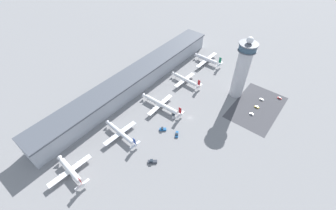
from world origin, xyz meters
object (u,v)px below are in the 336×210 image
at_px(airplane_gate_charlie, 161,105).
at_px(service_truck_catering, 177,134).
at_px(car_green_van, 261,99).
at_px(car_grey_coupe, 280,98).
at_px(control_tower, 242,69).
at_px(service_truck_fuel, 174,115).
at_px(car_red_hatchback, 257,107).
at_px(car_yellow_taxi, 251,114).
at_px(airplane_gate_bravo, 121,133).
at_px(airplane_gate_echo, 207,60).
at_px(service_truck_water, 152,162).
at_px(service_truck_baggage, 163,129).
at_px(airplane_gate_alpha, 71,171).
at_px(airplane_gate_delta, 185,80).

xyz_separation_m(airplane_gate_charlie, service_truck_catering, (-17.22, -31.77, -3.26)).
distance_m(car_green_van, car_grey_coupe, 18.84).
bearing_deg(control_tower, service_truck_fuel, 154.19).
xyz_separation_m(control_tower, car_green_van, (7.79, -24.60, -30.20)).
distance_m(service_truck_fuel, car_red_hatchback, 80.87).
relative_size(airplane_gate_charlie, car_yellow_taxi, 11.38).
distance_m(airplane_gate_bravo, airplane_gate_echo, 141.30).
bearing_deg(service_truck_water, service_truck_baggage, 25.27).
xyz_separation_m(airplane_gate_alpha, car_yellow_taxi, (139.61, -78.77, -3.81)).
height_order(service_truck_fuel, car_green_van, service_truck_fuel).
xyz_separation_m(service_truck_catering, car_yellow_taxi, (62.62, -39.81, -0.32)).
bearing_deg(control_tower, airplane_gate_bravo, 155.17).
relative_size(airplane_gate_echo, service_truck_water, 5.79).
height_order(car_green_van, car_grey_coupe, car_green_van).
height_order(airplane_gate_bravo, airplane_gate_delta, airplane_gate_delta).
xyz_separation_m(airplane_gate_charlie, service_truck_fuel, (-1.03, -15.75, -3.28)).
height_order(service_truck_baggage, car_yellow_taxi, service_truck_baggage).
distance_m(airplane_gate_alpha, airplane_gate_delta, 139.95).
xyz_separation_m(airplane_gate_echo, car_green_van, (-23.20, -77.19, -3.93)).
height_order(service_truck_water, car_grey_coupe, service_truck_water).
relative_size(airplane_gate_delta, car_grey_coupe, 8.90).
height_order(airplane_gate_bravo, airplane_gate_charlie, airplane_gate_charlie).
xyz_separation_m(control_tower, airplane_gate_echo, (30.99, 52.58, -26.27)).
distance_m(control_tower, car_red_hatchback, 39.63).
bearing_deg(airplane_gate_charlie, service_truck_catering, -118.45).
relative_size(airplane_gate_echo, car_yellow_taxi, 9.90).
height_order(airplane_gate_bravo, service_truck_catering, airplane_gate_bravo).
xyz_separation_m(control_tower, service_truck_baggage, (-83.15, 27.81, -29.76)).
distance_m(control_tower, service_truck_catering, 86.67).
relative_size(airplane_gate_bravo, airplane_gate_delta, 1.03).
bearing_deg(airplane_gate_echo, service_truck_fuel, -167.09).
xyz_separation_m(control_tower, car_grey_coupe, (21.10, -37.94, -30.21)).
distance_m(airplane_gate_bravo, service_truck_catering, 47.35).
bearing_deg(airplane_gate_bravo, service_truck_baggage, -40.55).
bearing_deg(airplane_gate_echo, airplane_gate_delta, -177.74).
height_order(airplane_gate_charlie, car_yellow_taxi, airplane_gate_charlie).
height_order(control_tower, car_green_van, control_tower).
relative_size(service_truck_baggage, service_truck_water, 0.88).
distance_m(airplane_gate_bravo, car_grey_coupe, 158.74).
bearing_deg(service_truck_fuel, car_green_van, -37.77).
bearing_deg(airplane_gate_bravo, car_grey_coupe, -34.10).
relative_size(service_truck_fuel, car_grey_coupe, 1.83).
distance_m(airplane_gate_alpha, airplane_gate_bravo, 46.74).
relative_size(car_green_van, car_grey_coupe, 1.01).
height_order(airplane_gate_alpha, airplane_gate_echo, airplane_gate_echo).
bearing_deg(airplane_gate_charlie, airplane_gate_bravo, 174.67).
relative_size(control_tower, airplane_gate_alpha, 1.83).
relative_size(service_truck_catering, car_green_van, 1.58).
bearing_deg(airplane_gate_echo, control_tower, -120.51).
relative_size(service_truck_water, car_yellow_taxi, 1.71).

